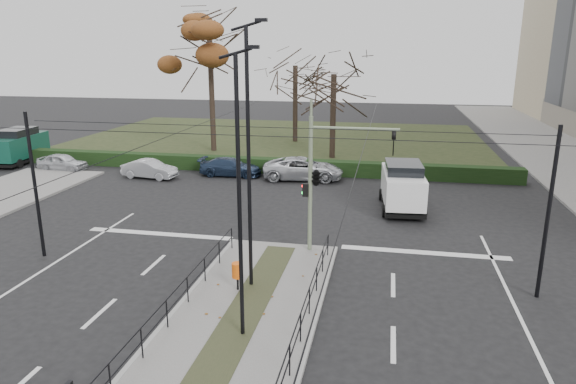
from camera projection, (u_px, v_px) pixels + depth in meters
name	position (u px, v px, depth m)	size (l,w,h in m)	color
ground	(255.00, 298.00, 17.73)	(140.00, 140.00, 0.00)	black
median_island	(234.00, 334.00, 15.35)	(4.40, 15.00, 0.14)	#64625F
park	(279.00, 139.00, 49.10)	(38.00, 26.00, 0.10)	black
hedge	(239.00, 164.00, 36.30)	(38.00, 1.00, 1.00)	black
median_railing	(232.00, 309.00, 15.01)	(4.14, 13.24, 0.92)	black
catenary	(265.00, 191.00, 18.35)	(20.00, 34.00, 6.00)	black
traffic_light	(318.00, 175.00, 20.79)	(3.82, 2.19, 5.62)	gray
litter_bin	(237.00, 271.00, 17.89)	(0.39, 0.39, 1.00)	black
streetlamp_median_near	(240.00, 198.00, 14.12)	(0.69, 0.14, 8.27)	black
streetlamp_median_far	(249.00, 158.00, 17.22)	(0.76, 0.16, 9.10)	black
parked_car_first	(62.00, 162.00, 36.43)	(1.44, 3.58, 1.22)	#B7BAC0
parked_car_second	(150.00, 169.00, 34.26)	(1.30, 3.74, 1.23)	#B7BAC0
parked_car_third	(231.00, 167.00, 34.91)	(1.71, 4.20, 1.22)	#1E2D47
parked_car_fourth	(303.00, 169.00, 33.89)	(2.43, 5.26, 1.46)	#B7BAC0
white_van	(403.00, 185.00, 27.42)	(2.48, 4.97, 2.54)	white
green_van	(19.00, 145.00, 38.68)	(2.57, 5.48, 2.63)	#0E3D2F
rust_tree	(209.00, 31.00, 40.88)	(8.29, 8.29, 12.74)	black
bare_tree_center	(295.00, 71.00, 46.11)	(6.84, 6.84, 9.12)	black
bare_tree_near	(334.00, 81.00, 38.97)	(6.43, 6.43, 8.55)	black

